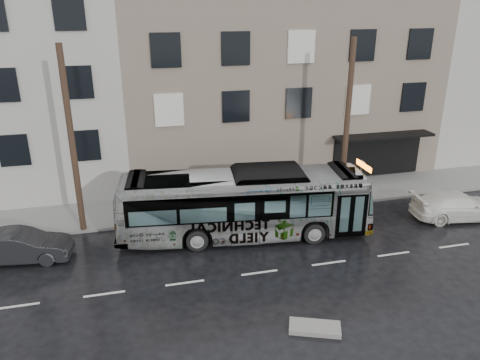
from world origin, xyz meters
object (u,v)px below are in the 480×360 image
object	(u,v)px
utility_pole_rear	(72,143)
dark_sedan	(20,246)
utility_pole_front	(347,124)
bus	(244,204)
sign_post	(360,180)
white_sedan	(458,206)

from	to	relation	value
utility_pole_rear	dark_sedan	bearing A→B (deg)	-138.01
utility_pole_front	utility_pole_rear	xyz separation A→B (m)	(-14.00, 0.00, 0.00)
bus	dark_sedan	world-z (taller)	bus
utility_pole_front	sign_post	size ratio (longest dim) A/B	3.75
utility_pole_rear	sign_post	xyz separation A→B (m)	(15.10, 0.00, -3.30)
utility_pole_front	dark_sedan	xyz separation A→B (m)	(-16.48, -2.23, -3.94)
utility_pole_front	utility_pole_rear	size ratio (longest dim) A/B	1.00
bus	dark_sedan	distance (m)	10.24
utility_pole_rear	dark_sedan	distance (m)	5.16
utility_pole_rear	sign_post	distance (m)	15.46
dark_sedan	utility_pole_rear	bearing A→B (deg)	-40.80
sign_post	dark_sedan	world-z (taller)	sign_post
utility_pole_front	white_sedan	size ratio (longest dim) A/B	1.83
sign_post	bus	xyz separation A→B (m)	(-7.39, -2.31, 0.34)
utility_pole_front	white_sedan	world-z (taller)	utility_pole_front
bus	sign_post	bearing A→B (deg)	-65.69
utility_pole_rear	dark_sedan	size ratio (longest dim) A/B	2.09
utility_pole_front	dark_sedan	world-z (taller)	utility_pole_front
utility_pole_front	bus	world-z (taller)	utility_pole_front
sign_post	utility_pole_rear	bearing A→B (deg)	180.00
utility_pole_rear	sign_post	world-z (taller)	utility_pole_rear
bus	dark_sedan	size ratio (longest dim) A/B	2.81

